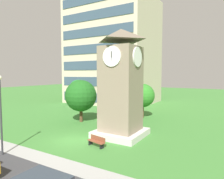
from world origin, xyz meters
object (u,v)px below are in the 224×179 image
(clock_tower, at_px, (121,89))
(tree_streetside, at_px, (81,96))
(park_bench, at_px, (97,141))
(tree_by_building, at_px, (143,96))
(tree_near_tower, at_px, (78,89))
(street_lamp, at_px, (1,106))

(clock_tower, height_order, tree_streetside, clock_tower)
(park_bench, xyz_separation_m, tree_streetside, (-7.06, 6.51, 2.99))
(tree_streetside, bearing_deg, clock_tower, -20.29)
(tree_streetside, bearing_deg, tree_by_building, 46.83)
(clock_tower, distance_m, tree_near_tower, 15.67)
(clock_tower, height_order, tree_near_tower, clock_tower)
(clock_tower, bearing_deg, street_lamp, -122.05)
(tree_near_tower, relative_size, tree_streetside, 0.96)
(tree_by_building, relative_size, tree_near_tower, 0.92)
(tree_by_building, height_order, tree_near_tower, tree_near_tower)
(tree_by_building, relative_size, tree_streetside, 0.89)
(clock_tower, xyz_separation_m, park_bench, (-0.35, -3.77, -4.34))
(street_lamp, distance_m, tree_near_tower, 19.19)
(tree_near_tower, xyz_separation_m, tree_streetside, (5.56, -6.00, -0.34))
(clock_tower, xyz_separation_m, tree_streetside, (-7.41, 2.74, -1.35))
(tree_by_building, distance_m, tree_streetside, 8.86)
(clock_tower, relative_size, park_bench, 5.75)
(clock_tower, relative_size, street_lamp, 1.73)
(park_bench, bearing_deg, tree_streetside, 137.35)
(park_bench, xyz_separation_m, street_lamp, (-5.29, -5.23, 3.35))
(street_lamp, height_order, tree_streetside, street_lamp)
(tree_by_building, height_order, tree_streetside, tree_streetside)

